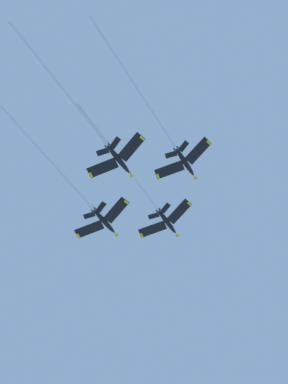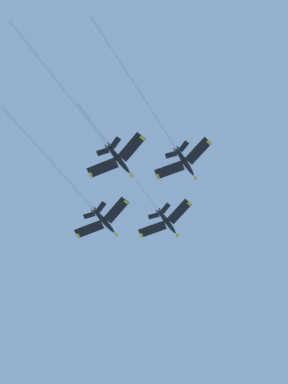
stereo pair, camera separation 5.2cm
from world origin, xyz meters
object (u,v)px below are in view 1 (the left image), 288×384
Objects in this scene: jet_lead at (152,202)px; jet_slot at (94,128)px; jet_left_wing at (82,197)px; jet_right_wing at (164,131)px.

jet_slot is (-21.19, -20.06, -15.21)m from jet_lead.
jet_slot is at bearing -89.43° from jet_left_wing.
jet_slot is (-20.15, 3.03, -6.95)m from jet_right_wing.
jet_left_wing is 0.95× the size of jet_right_wing.
jet_right_wing is at bearing -92.58° from jet_lead.
jet_lead is at bearing 87.42° from jet_right_wing.
jet_right_wing is 21.53m from jet_slot.
jet_lead is 1.01× the size of jet_slot.
jet_left_wing is 23.23m from jet_slot.
jet_right_wing is (-1.04, -23.09, -8.25)m from jet_lead.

